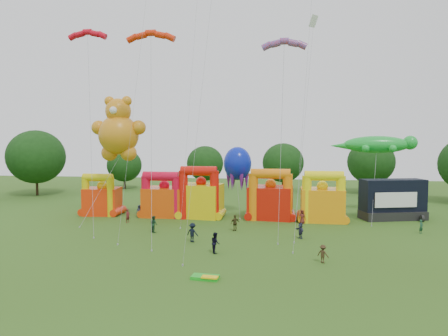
# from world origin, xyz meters

# --- Properties ---
(ground) EXTENTS (160.00, 160.00, 0.00)m
(ground) POSITION_xyz_m (0.00, 0.00, 0.00)
(ground) COLOR #325117
(ground) RESTS_ON ground
(tree_ring) EXTENTS (123.30, 125.40, 12.07)m
(tree_ring) POSITION_xyz_m (-1.18, 0.61, 6.26)
(tree_ring) COLOR #352314
(tree_ring) RESTS_ON ground
(bouncy_castle_0) EXTENTS (4.84, 4.03, 5.76)m
(bouncy_castle_0) POSITION_xyz_m (-16.93, 26.17, 2.21)
(bouncy_castle_0) COLOR red
(bouncy_castle_0) RESTS_ON ground
(bouncy_castle_1) EXTENTS (5.38, 4.35, 6.12)m
(bouncy_castle_1) POSITION_xyz_m (-8.21, 26.28, 2.32)
(bouncy_castle_1) COLOR #E0470C
(bouncy_castle_1) RESTS_ON ground
(bouncy_castle_2) EXTENTS (5.78, 4.89, 6.87)m
(bouncy_castle_2) POSITION_xyz_m (-3.16, 26.15, 2.60)
(bouncy_castle_2) COLOR yellow
(bouncy_castle_2) RESTS_ON ground
(bouncy_castle_3) EXTENTS (5.99, 5.02, 6.61)m
(bouncy_castle_3) POSITION_xyz_m (5.99, 26.46, 2.50)
(bouncy_castle_3) COLOR red
(bouncy_castle_3) RESTS_ON ground
(bouncy_castle_4) EXTENTS (5.30, 4.27, 6.45)m
(bouncy_castle_4) POSITION_xyz_m (12.49, 25.72, 2.45)
(bouncy_castle_4) COLOR orange
(bouncy_castle_4) RESTS_ON ground
(stage_trailer) EXTENTS (8.61, 5.04, 5.20)m
(stage_trailer) POSITION_xyz_m (21.65, 28.36, 2.51)
(stage_trailer) COLOR black
(stage_trailer) RESTS_ON ground
(teddy_bear_kite) EXTENTS (7.10, 7.71, 15.84)m
(teddy_bear_kite) POSITION_xyz_m (-13.72, 22.21, 8.34)
(teddy_bear_kite) COLOR orange
(teddy_bear_kite) RESTS_ON ground
(gecko_kite) EXTENTS (11.71, 11.12, 10.92)m
(gecko_kite) POSITION_xyz_m (19.56, 29.15, 5.73)
(gecko_kite) COLOR green
(gecko_kite) RESTS_ON ground
(octopus_kite) EXTENTS (3.90, 6.94, 9.38)m
(octopus_kite) POSITION_xyz_m (1.39, 29.82, 5.63)
(octopus_kite) COLOR #0B1EB3
(octopus_kite) RESTS_ON ground
(parafoil_kites) EXTENTS (27.59, 11.58, 24.10)m
(parafoil_kites) POSITION_xyz_m (-9.45, 15.67, 11.42)
(parafoil_kites) COLOR red
(parafoil_kites) RESTS_ON ground
(diamond_kites) EXTENTS (19.68, 19.95, 42.73)m
(diamond_kites) POSITION_xyz_m (0.78, 15.91, 15.79)
(diamond_kites) COLOR #CD093A
(diamond_kites) RESTS_ON ground
(folded_kite_bundle) EXTENTS (2.09, 1.26, 0.31)m
(folded_kite_bundle) POSITION_xyz_m (1.70, 3.05, 0.14)
(folded_kite_bundle) COLOR green
(folded_kite_bundle) RESTS_ON ground
(spectator_0) EXTENTS (0.83, 0.56, 1.67)m
(spectator_0) POSITION_xyz_m (-11.18, 24.97, 0.83)
(spectator_0) COLOR #222639
(spectator_0) RESTS_ON ground
(spectator_1) EXTENTS (0.62, 0.74, 1.73)m
(spectator_1) POSITION_xyz_m (-11.46, 21.59, 0.86)
(spectator_1) COLOR maroon
(spectator_1) RESTS_ON ground
(spectator_2) EXTENTS (1.13, 1.13, 1.85)m
(spectator_2) POSITION_xyz_m (-6.67, 16.99, 0.93)
(spectator_2) COLOR #173B22
(spectator_2) RESTS_ON ground
(spectator_3) EXTENTS (1.42, 1.10, 1.93)m
(spectator_3) POSITION_xyz_m (-1.53, 13.41, 0.97)
(spectator_3) COLOR black
(spectator_3) RESTS_ON ground
(spectator_4) EXTENTS (1.13, 0.95, 1.81)m
(spectator_4) POSITION_xyz_m (2.18, 18.89, 0.90)
(spectator_4) COLOR #413A1A
(spectator_4) RESTS_ON ground
(spectator_5) EXTENTS (1.09, 1.59, 1.65)m
(spectator_5) POSITION_xyz_m (9.27, 16.34, 0.82)
(spectator_5) COLOR #2B2D48
(spectator_5) RESTS_ON ground
(spectator_6) EXTENTS (0.93, 0.72, 1.68)m
(spectator_6) POSITION_xyz_m (9.90, 23.88, 0.84)
(spectator_6) COLOR #592019
(spectator_6) RESTS_ON ground
(spectator_7) EXTENTS (0.65, 0.64, 1.52)m
(spectator_7) POSITION_xyz_m (22.51, 20.34, 0.76)
(spectator_7) COLOR #1B442E
(spectator_7) RESTS_ON ground
(spectator_8) EXTENTS (0.98, 1.11, 1.89)m
(spectator_8) POSITION_xyz_m (1.35, 9.88, 0.94)
(spectator_8) COLOR black
(spectator_8) RESTS_ON ground
(spectator_9) EXTENTS (1.14, 1.02, 1.53)m
(spectator_9) POSITION_xyz_m (10.67, 8.16, 0.77)
(spectator_9) COLOR #372816
(spectator_9) RESTS_ON ground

